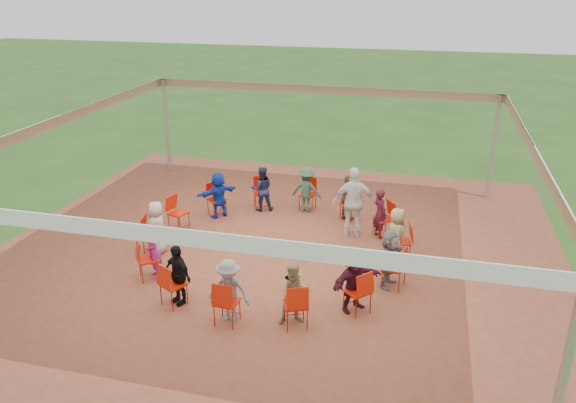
% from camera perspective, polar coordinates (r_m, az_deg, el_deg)
% --- Properties ---
extents(ground, '(80.00, 80.00, 0.00)m').
position_cam_1_polar(ground, '(13.02, -1.30, -5.48)').
color(ground, '#264C17').
rests_on(ground, ground).
extents(dirt_patch, '(13.00, 13.00, 0.00)m').
position_cam_1_polar(dirt_patch, '(13.02, -1.30, -5.46)').
color(dirt_patch, brown).
rests_on(dirt_patch, ground).
extents(tent, '(10.33, 10.33, 3.00)m').
position_cam_1_polar(tent, '(12.12, -1.39, 4.52)').
color(tent, '#B2B2B7').
rests_on(tent, ground).
extents(chair_0, '(0.54, 0.52, 0.90)m').
position_cam_1_polar(chair_0, '(11.76, 10.74, -6.62)').
color(chair_0, '#B51805').
rests_on(chair_0, ground).
extents(chair_1, '(0.51, 0.49, 0.90)m').
position_cam_1_polar(chair_1, '(12.89, 11.42, -4.02)').
color(chair_1, '#B51805').
rests_on(chair_1, ground).
extents(chair_2, '(0.60, 0.60, 0.90)m').
position_cam_1_polar(chair_2, '(13.97, 9.70, -1.78)').
color(chair_2, '#B51805').
rests_on(chair_2, ground).
extents(chair_3, '(0.58, 0.59, 0.90)m').
position_cam_1_polar(chair_3, '(14.83, 6.33, -0.17)').
color(chair_3, '#B51805').
rests_on(chair_3, ground).
extents(chair_4, '(0.44, 0.46, 0.90)m').
position_cam_1_polar(chair_4, '(15.33, 2.00, 0.72)').
color(chair_4, '#B51805').
rests_on(chair_4, ground).
extents(chair_5, '(0.56, 0.57, 0.90)m').
position_cam_1_polar(chair_5, '(15.42, -2.71, 0.84)').
color(chair_5, '#B51805').
rests_on(chair_5, ground).
extents(chair_6, '(0.61, 0.61, 0.90)m').
position_cam_1_polar(chair_6, '(15.09, -7.26, 0.19)').
color(chair_6, '#B51805').
rests_on(chair_6, ground).
extents(chair_7, '(0.54, 0.52, 0.90)m').
position_cam_1_polar(chair_7, '(14.38, -11.09, -1.19)').
color(chair_7, '#B51805').
rests_on(chair_7, ground).
extents(chair_8, '(0.51, 0.49, 0.90)m').
position_cam_1_polar(chair_8, '(13.38, -13.57, -3.22)').
color(chair_8, '#B51805').
rests_on(chair_8, ground).
extents(chair_9, '(0.60, 0.60, 0.90)m').
position_cam_1_polar(chair_9, '(12.24, -13.97, -5.72)').
color(chair_9, '#B51805').
rests_on(chair_9, ground).
extents(chair_10, '(0.58, 0.59, 0.90)m').
position_cam_1_polar(chair_10, '(11.19, -11.58, -8.28)').
color(chair_10, '#B51805').
rests_on(chair_10, ground).
extents(chair_11, '(0.44, 0.46, 0.90)m').
position_cam_1_polar(chair_11, '(10.49, -6.24, -10.14)').
color(chair_11, '#B51805').
rests_on(chair_11, ground).
extents(chair_12, '(0.56, 0.57, 0.90)m').
position_cam_1_polar(chair_12, '(10.36, 0.80, -10.46)').
color(chair_12, '#B51805').
rests_on(chair_12, ground).
extents(chair_13, '(0.61, 0.61, 0.90)m').
position_cam_1_polar(chair_13, '(10.83, 7.08, -9.06)').
color(chair_13, '#B51805').
rests_on(chair_13, ground).
extents(person_seated_0, '(0.72, 1.22, 1.24)m').
position_cam_1_polar(person_seated_0, '(11.72, 10.25, -5.73)').
color(person_seated_0, slate).
rests_on(person_seated_0, ground).
extents(person_seated_1, '(0.44, 0.66, 1.24)m').
position_cam_1_polar(person_seated_1, '(12.80, 10.95, -3.29)').
color(person_seated_1, '#93875C').
rests_on(person_seated_1, ground).
extents(person_seated_2, '(0.51, 0.54, 1.24)m').
position_cam_1_polar(person_seated_2, '(13.85, 9.32, -1.19)').
color(person_seated_2, '#3C0F1E').
rests_on(person_seated_2, ground).
extents(person_seated_3, '(0.82, 0.67, 1.24)m').
position_cam_1_polar(person_seated_3, '(14.67, 6.08, 0.34)').
color(person_seated_3, brown).
rests_on(person_seated_3, ground).
extents(person_seated_4, '(0.82, 0.43, 1.24)m').
position_cam_1_polar(person_seated_4, '(15.16, 1.89, 1.18)').
color(person_seated_4, '#274937').
rests_on(person_seated_4, ground).
extents(person_seated_5, '(0.69, 0.56, 1.24)m').
position_cam_1_polar(person_seated_5, '(15.25, -2.67, 1.30)').
color(person_seated_5, '#1C1F42').
rests_on(person_seated_5, ground).
extents(person_seated_6, '(1.08, 1.15, 1.24)m').
position_cam_1_polar(person_seated_6, '(14.93, -7.07, 0.68)').
color(person_seated_6, '#0E30A1').
rests_on(person_seated_6, ground).
extents(person_seated_7, '(0.44, 0.66, 1.24)m').
position_cam_1_polar(person_seated_7, '(13.27, -13.15, -2.55)').
color(person_seated_7, '#AFA79C').
rests_on(person_seated_7, ground).
extents(person_seated_8, '(0.51, 0.54, 1.24)m').
position_cam_1_polar(person_seated_8, '(12.17, -13.49, -4.90)').
color(person_seated_8, '#931876').
rests_on(person_seated_8, ground).
extents(person_seated_9, '(0.82, 0.67, 1.24)m').
position_cam_1_polar(person_seated_9, '(11.17, -11.15, -7.28)').
color(person_seated_9, black).
rests_on(person_seated_9, ground).
extents(person_seated_10, '(0.82, 0.43, 1.24)m').
position_cam_1_polar(person_seated_10, '(10.49, -6.03, -8.99)').
color(person_seated_10, slate).
rests_on(person_seated_10, ground).
extents(person_seated_11, '(0.69, 0.56, 1.24)m').
position_cam_1_polar(person_seated_11, '(10.36, 0.69, -9.28)').
color(person_seated_11, '#93875C').
rests_on(person_seated_11, ground).
extents(person_seated_12, '(1.08, 1.15, 1.24)m').
position_cam_1_polar(person_seated_12, '(10.82, 6.71, -7.99)').
color(person_seated_12, '#3C0F1E').
rests_on(person_seated_12, ground).
extents(standing_person, '(1.12, 0.72, 1.77)m').
position_cam_1_polar(standing_person, '(13.71, 6.71, -0.09)').
color(standing_person, silver).
rests_on(standing_person, ground).
extents(cable_coil, '(0.45, 0.45, 0.03)m').
position_cam_1_polar(cable_coil, '(12.91, 1.64, -5.64)').
color(cable_coil, black).
rests_on(cable_coil, ground).
extents(laptop, '(0.33, 0.37, 0.22)m').
position_cam_1_polar(laptop, '(11.78, 9.49, -5.72)').
color(laptop, '#B7B7BC').
rests_on(laptop, ground).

